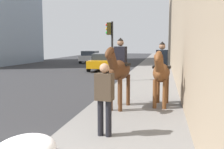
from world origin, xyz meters
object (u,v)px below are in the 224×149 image
at_px(car_near_lane, 103,62).
at_px(car_mid_lane, 91,57).
at_px(mounted_horse_near, 119,69).
at_px(mounted_horse_far, 161,71).
at_px(traffic_light_near_curb, 111,42).
at_px(pedestrian_greeting, 104,95).

relative_size(car_near_lane, car_mid_lane, 1.05).
xyz_separation_m(mounted_horse_near, mounted_horse_far, (0.59, -1.36, -0.11)).
height_order(mounted_horse_far, car_mid_lane, mounted_horse_far).
bearing_deg(traffic_light_near_curb, car_near_lane, 16.72).
bearing_deg(mounted_horse_far, pedestrian_greeting, -15.20).
bearing_deg(mounted_horse_near, pedestrian_greeting, 11.07).
relative_size(mounted_horse_far, car_mid_lane, 0.56).
relative_size(car_mid_lane, traffic_light_near_curb, 1.13).
xyz_separation_m(mounted_horse_near, car_mid_lane, (21.95, 7.17, -0.68)).
height_order(pedestrian_greeting, traffic_light_near_curb, traffic_light_near_curb).
xyz_separation_m(mounted_horse_far, traffic_light_near_curb, (5.78, 2.93, 1.05)).
bearing_deg(mounted_horse_far, mounted_horse_near, -61.04).
bearing_deg(traffic_light_near_curb, pedestrian_greeting, -169.46).
xyz_separation_m(mounted_horse_near, car_near_lane, (13.34, 3.67, -0.70)).
bearing_deg(pedestrian_greeting, mounted_horse_far, -11.70).
bearing_deg(pedestrian_greeting, car_mid_lane, 25.54).
bearing_deg(traffic_light_near_curb, car_mid_lane, 19.76).
height_order(car_mid_lane, traffic_light_near_curb, traffic_light_near_curb).
relative_size(pedestrian_greeting, car_mid_lane, 0.43).
distance_m(mounted_horse_near, mounted_horse_far, 1.48).
relative_size(pedestrian_greeting, traffic_light_near_curb, 0.48).
distance_m(mounted_horse_near, traffic_light_near_curb, 6.63).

